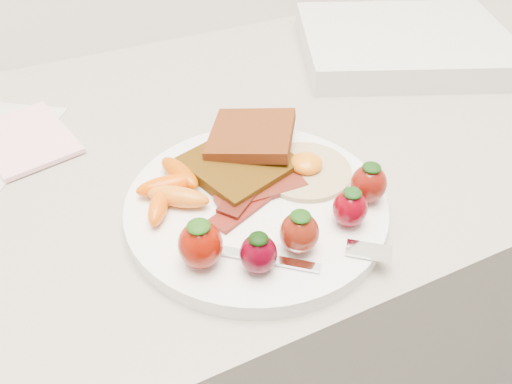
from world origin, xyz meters
name	(u,v)px	position (x,y,z in m)	size (l,w,h in m)	color
counter	(233,335)	(0.00, 1.70, 0.45)	(2.00, 0.60, 0.90)	gray
plate	(256,206)	(-0.02, 1.55, 0.91)	(0.27, 0.27, 0.02)	white
toast_lower	(239,164)	(-0.02, 1.61, 0.93)	(0.10, 0.10, 0.01)	black
toast_upper	(251,135)	(0.01, 1.63, 0.94)	(0.09, 0.09, 0.01)	#4D1F08
fried_egg	(306,169)	(0.05, 1.57, 0.92)	(0.12, 0.12, 0.02)	beige
bacon_strips	(254,193)	(-0.02, 1.56, 0.92)	(0.11, 0.09, 0.01)	#430D09
baby_carrots	(172,189)	(-0.10, 1.59, 0.93)	(0.08, 0.10, 0.02)	#E45100
strawberries	(292,223)	(-0.02, 1.49, 0.94)	(0.22, 0.07, 0.05)	#770D02
fork	(313,255)	(-0.01, 1.46, 0.92)	(0.15, 0.09, 0.00)	white
notepad	(26,138)	(-0.22, 1.79, 0.91)	(0.10, 0.14, 0.01)	#F8B7C3
appliance	(404,43)	(0.35, 1.78, 0.92)	(0.32, 0.25, 0.04)	silver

